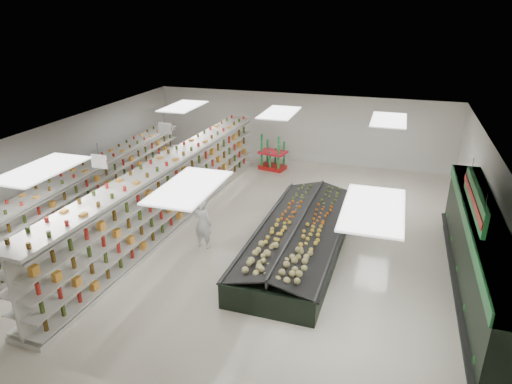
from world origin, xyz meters
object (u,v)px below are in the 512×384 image
(shopper_background, at_px, (176,172))
(soda_endcap, at_px, (273,154))
(produce_island, at_px, (300,236))
(shopper_main, at_px, (203,224))
(gondola_left, at_px, (103,188))
(gondola_center, at_px, (170,194))

(shopper_background, bearing_deg, soda_endcap, -25.83)
(produce_island, height_order, shopper_main, shopper_main)
(produce_island, bearing_deg, gondola_left, 174.03)
(gondola_center, distance_m, soda_endcap, 6.66)
(gondola_left, distance_m, shopper_background, 2.86)
(gondola_center, bearing_deg, shopper_main, -33.83)
(gondola_left, relative_size, gondola_center, 0.83)
(shopper_main, bearing_deg, soda_endcap, -82.10)
(soda_endcap, bearing_deg, gondola_left, -126.87)
(shopper_background, bearing_deg, gondola_left, 149.98)
(gondola_left, distance_m, soda_endcap, 7.72)
(soda_endcap, bearing_deg, shopper_background, -125.32)
(gondola_center, relative_size, shopper_background, 7.34)
(gondola_left, bearing_deg, soda_endcap, 51.58)
(gondola_left, relative_size, produce_island, 1.55)
(gondola_center, height_order, soda_endcap, gondola_center)
(produce_island, relative_size, shopper_background, 3.91)
(shopper_main, relative_size, shopper_background, 0.88)
(gondola_center, xyz_separation_m, shopper_main, (1.70, -1.24, -0.25))
(soda_endcap, relative_size, shopper_background, 0.83)
(gondola_center, distance_m, shopper_background, 2.63)
(gondola_center, relative_size, shopper_main, 8.30)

